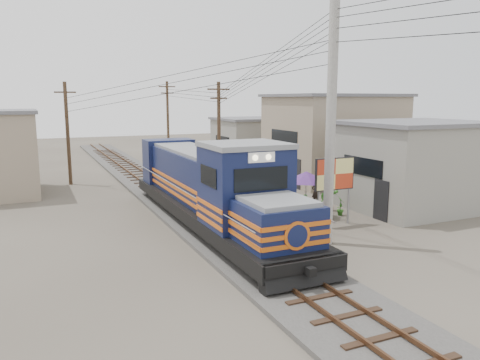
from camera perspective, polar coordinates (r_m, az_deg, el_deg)
name	(u,v)px	position (r m, az deg, el deg)	size (l,w,h in m)	color
ground	(245,251)	(18.49, 0.58, -8.62)	(120.00, 120.00, 0.00)	#473F35
ballast	(173,199)	(27.55, -8.17, -2.35)	(3.60, 70.00, 0.16)	#595651
track	(173,196)	(27.52, -8.18, -1.98)	(1.15, 70.00, 0.12)	#51331E
locomotive	(210,189)	(21.39, -3.63, -1.14)	(3.04, 16.57, 4.11)	black
utility_pole_main	(331,121)	(18.87, 11.02, 7.07)	(0.40, 0.40, 10.00)	#9E9B93
wooden_pole_mid	(219,131)	(32.25, -2.59, 5.98)	(1.60, 0.24, 7.00)	#4C3826
wooden_pole_far	(168,119)	(45.61, -8.79, 7.33)	(1.60, 0.24, 7.50)	#4C3826
wooden_pole_left	(68,131)	(34.07, -20.28, 5.59)	(1.60, 0.24, 7.00)	#4C3826
power_lines	(175,66)	(25.51, -7.94, 13.60)	(9.65, 19.00, 3.30)	black
shophouse_front	(415,165)	(26.93, 20.53, 1.77)	(7.35, 6.30, 4.70)	gray
shophouse_mid	(333,138)	(34.36, 11.23, 5.09)	(8.40, 7.35, 6.20)	gray
shophouse_back	(253,141)	(42.29, 1.63, 4.78)	(6.30, 6.30, 4.20)	gray
billboard	(335,176)	(21.97, 11.47, 0.48)	(2.07, 0.13, 3.20)	#99999E
market_umbrella	(306,177)	(23.39, 8.09, 0.38)	(2.60, 2.60, 2.33)	black
vendor	(316,192)	(26.29, 9.23, -1.40)	(0.57, 0.38, 1.57)	black
plant_nursery	(306,206)	(24.05, 8.03, -3.21)	(3.38, 3.07, 1.12)	#29621C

